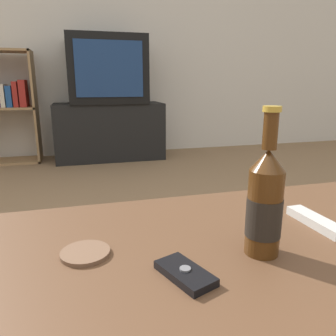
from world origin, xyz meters
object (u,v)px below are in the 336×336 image
(tv_stand, at_px, (110,131))
(cell_phone, at_px, (185,273))
(beer_bottle, at_px, (265,204))
(television, at_px, (107,70))
(bookshelf, at_px, (7,103))
(remote_control, at_px, (316,221))

(tv_stand, height_order, cell_phone, tv_stand)
(beer_bottle, bearing_deg, television, 90.61)
(television, xyz_separation_m, bookshelf, (-0.90, 0.08, -0.29))
(bookshelf, xyz_separation_m, beer_bottle, (0.93, -2.79, -0.04))
(television, xyz_separation_m, remote_control, (0.21, -2.63, -0.42))
(television, distance_m, beer_bottle, 2.73)
(bookshelf, relative_size, beer_bottle, 3.63)
(cell_phone, bearing_deg, tv_stand, 66.27)
(cell_phone, relative_size, remote_control, 0.76)
(cell_phone, bearing_deg, beer_bottle, -7.59)
(cell_phone, xyz_separation_m, remote_control, (0.35, 0.12, 0.00))
(television, xyz_separation_m, cell_phone, (-0.14, -2.75, -0.43))
(bookshelf, bearing_deg, tv_stand, -5.13)
(television, xyz_separation_m, beer_bottle, (0.03, -2.71, -0.33))
(cell_phone, bearing_deg, television, 66.27)
(beer_bottle, distance_m, cell_phone, 0.19)
(bookshelf, height_order, remote_control, bookshelf)
(television, relative_size, beer_bottle, 2.54)
(tv_stand, bearing_deg, beer_bottle, -89.39)
(bookshelf, bearing_deg, television, -5.37)
(remote_control, bearing_deg, tv_stand, 92.43)
(remote_control, bearing_deg, bookshelf, 110.12)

